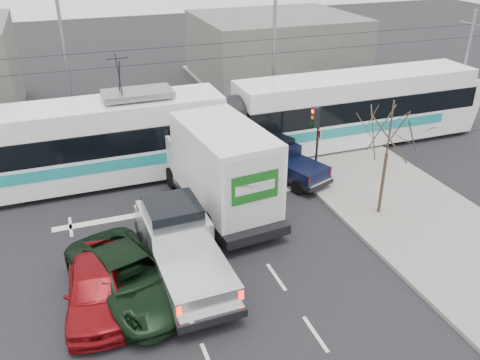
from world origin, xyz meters
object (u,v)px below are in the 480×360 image
object	(u,v)px
traffic_signal	(316,127)
navy_pickup	(284,160)
green_car	(129,277)
tram	(228,124)
silver_pickup	(180,243)
street_lamp_far	(61,51)
box_truck	(218,167)
street_lamp_near	(271,43)
red_car	(96,287)
bare_tree	(390,133)

from	to	relation	value
traffic_signal	navy_pickup	size ratio (longest dim) A/B	0.76
traffic_signal	navy_pickup	distance (m)	2.32
traffic_signal	green_car	bearing A→B (deg)	-149.49
tram	silver_pickup	world-z (taller)	tram
street_lamp_far	box_truck	world-z (taller)	street_lamp_far
box_truck	street_lamp_near	bearing A→B (deg)	48.69
street_lamp_near	street_lamp_far	world-z (taller)	same
green_car	red_car	xyz separation A→B (m)	(-1.10, -0.17, 0.01)
street_lamp_near	green_car	distance (m)	17.56
bare_tree	tram	size ratio (longest dim) A/B	0.17
street_lamp_far	red_car	world-z (taller)	street_lamp_far
navy_pickup	street_lamp_near	bearing A→B (deg)	52.08
silver_pickup	navy_pickup	size ratio (longest dim) A/B	1.38
street_lamp_near	silver_pickup	size ratio (longest dim) A/B	1.37
street_lamp_near	tram	xyz separation A→B (m)	(-4.04, -4.08, -3.02)
green_car	tram	bearing A→B (deg)	36.59
street_lamp_far	green_car	distance (m)	15.90
navy_pickup	street_lamp_far	bearing A→B (deg)	116.41
silver_pickup	street_lamp_far	bearing A→B (deg)	99.25
box_truck	red_car	size ratio (longest dim) A/B	1.78
silver_pickup	navy_pickup	bearing A→B (deg)	39.13
traffic_signal	red_car	world-z (taller)	traffic_signal
bare_tree	green_car	world-z (taller)	bare_tree
tram	traffic_signal	bearing A→B (deg)	-47.54
traffic_signal	box_truck	bearing A→B (deg)	-169.06
tram	navy_pickup	xyz separation A→B (m)	(1.96, -2.65, -1.17)
navy_pickup	bare_tree	bearing A→B (deg)	-84.46
tram	red_car	distance (m)	12.19
box_truck	bare_tree	bearing A→B (deg)	-31.63
red_car	tram	bearing A→B (deg)	56.27
bare_tree	box_truck	world-z (taller)	bare_tree
bare_tree	tram	world-z (taller)	tram
navy_pickup	red_car	world-z (taller)	navy_pickup
street_lamp_far	tram	xyz separation A→B (m)	(7.46, -6.08, -3.02)
street_lamp_far	traffic_signal	bearing A→B (deg)	-41.72
traffic_signal	bare_tree	bearing A→B (deg)	-74.24
street_lamp_far	tram	size ratio (longest dim) A/B	0.31
tram	green_car	bearing A→B (deg)	-126.29
traffic_signal	green_car	xyz separation A→B (m)	(-9.80, -5.78, -1.96)
silver_pickup	green_car	distance (m)	2.15
silver_pickup	red_car	world-z (taller)	silver_pickup
navy_pickup	box_truck	bearing A→B (deg)	-176.53
bare_tree	tram	xyz separation A→B (m)	(-4.32, 7.42, -1.70)
street_lamp_near	red_car	bearing A→B (deg)	-131.12
street_lamp_near	tram	world-z (taller)	street_lamp_near
street_lamp_near	red_car	size ratio (longest dim) A/B	1.94
tram	box_truck	size ratio (longest dim) A/B	3.51
traffic_signal	silver_pickup	xyz separation A→B (m)	(-7.85, -4.96, -1.57)
traffic_signal	street_lamp_far	distance (m)	14.47
navy_pickup	green_car	world-z (taller)	navy_pickup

